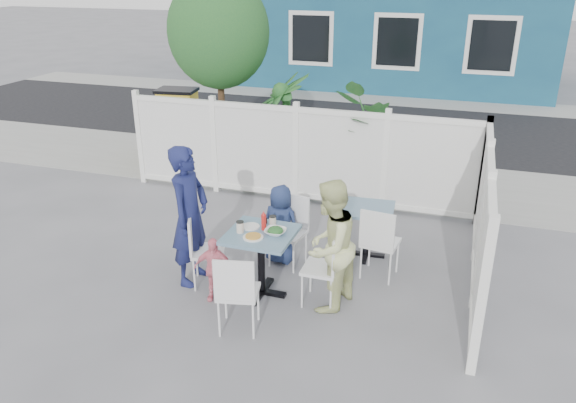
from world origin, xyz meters
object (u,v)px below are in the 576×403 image
(chair_right, at_px, (328,263))
(boy, at_px, (281,224))
(utility_cabinet, at_px, (179,124))
(chair_left, at_px, (201,245))
(woman, at_px, (329,246))
(toddler, at_px, (214,269))
(spare_table, at_px, (367,219))
(chair_back, at_px, (291,225))
(chair_near, at_px, (237,289))
(main_table, at_px, (261,247))
(man, at_px, (190,216))

(chair_right, xyz_separation_m, boy, (-0.84, 0.80, 0.00))
(utility_cabinet, xyz_separation_m, chair_left, (2.68, -4.49, -0.13))
(chair_left, height_order, boy, boy)
(woman, xyz_separation_m, toddler, (-1.31, -0.27, -0.38))
(woman, bearing_deg, boy, -119.36)
(toddler, bearing_deg, spare_table, 35.21)
(chair_back, relative_size, woman, 0.60)
(chair_left, relative_size, toddler, 1.15)
(boy, height_order, toddler, boy)
(chair_near, bearing_deg, main_table, 80.27)
(main_table, relative_size, chair_right, 0.88)
(chair_near, relative_size, woman, 0.61)
(toddler, bearing_deg, chair_back, 51.04)
(main_table, xyz_separation_m, man, (-0.93, 0.04, 0.25))
(utility_cabinet, xyz_separation_m, toddler, (2.97, -4.76, -0.26))
(chair_left, distance_m, toddler, 0.42)
(woman, bearing_deg, chair_right, -138.70)
(main_table, distance_m, boy, 0.84)
(spare_table, xyz_separation_m, woman, (-0.19, -1.34, 0.22))
(utility_cabinet, xyz_separation_m, chair_near, (3.49, -5.30, -0.12))
(chair_left, bearing_deg, main_table, 68.72)
(utility_cabinet, height_order, man, man)
(boy, bearing_deg, chair_left, 57.79)
(chair_right, xyz_separation_m, chair_near, (-0.77, -0.85, 0.01))
(boy, distance_m, toddler, 1.21)
(chair_right, distance_m, man, 1.76)
(utility_cabinet, distance_m, boy, 5.00)
(chair_left, relative_size, man, 0.52)
(chair_near, height_order, toddler, chair_near)
(chair_right, distance_m, chair_back, 1.08)
(chair_left, relative_size, woman, 0.59)
(chair_left, distance_m, chair_back, 1.22)
(main_table, relative_size, boy, 0.75)
(chair_right, xyz_separation_m, chair_back, (-0.71, 0.82, 0.00))
(chair_back, distance_m, toddler, 1.29)
(toddler, bearing_deg, chair_near, -57.76)
(utility_cabinet, xyz_separation_m, man, (2.53, -4.44, 0.21))
(chair_back, bearing_deg, boy, 20.38)
(man, xyz_separation_m, boy, (0.89, 0.79, -0.34))
(utility_cabinet, height_order, chair_near, utility_cabinet)
(man, bearing_deg, chair_near, -130.16)
(chair_near, bearing_deg, boy, 80.47)
(chair_right, bearing_deg, boy, 46.31)
(utility_cabinet, height_order, spare_table, utility_cabinet)
(boy, xyz_separation_m, toddler, (-0.45, -1.12, -0.14))
(main_table, relative_size, man, 0.46)
(utility_cabinet, relative_size, chair_back, 1.43)
(man, bearing_deg, utility_cabinet, 31.48)
(woman, xyz_separation_m, boy, (-0.86, 0.85, -0.24))
(spare_table, distance_m, chair_left, 2.23)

